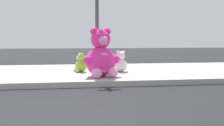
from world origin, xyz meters
name	(u,v)px	position (x,y,z in m)	size (l,w,h in m)	color
sidewalk	(65,73)	(0.00, 5.20, 0.07)	(28.00, 4.40, 0.15)	#9E9B93
sign_pole	(97,17)	(1.00, 4.40, 1.85)	(0.56, 0.11, 3.20)	#4C4C51
plush_pink_large	(101,57)	(1.06, 3.81, 0.70)	(1.04, 0.96, 1.37)	#F22D93
plush_brown	(95,63)	(1.00, 5.41, 0.37)	(0.40, 0.42, 0.56)	olive
plush_white	(120,63)	(1.78, 4.81, 0.42)	(0.51, 0.48, 0.68)	white
plush_lime	(80,64)	(0.50, 4.92, 0.40)	(0.44, 0.45, 0.61)	#8CD133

